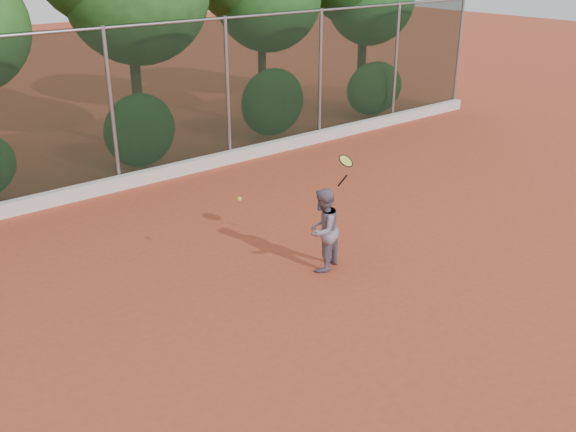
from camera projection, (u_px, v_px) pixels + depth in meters
ground at (331, 315)px, 9.45m from camera, size 80.00×80.00×0.00m
concrete_curb at (123, 182)px, 14.25m from camera, size 24.00×0.20×0.30m
tennis_player at (323, 230)px, 10.51m from camera, size 0.84×0.76×1.42m
chainlink_fence at (111, 105)px, 13.71m from camera, size 24.09×0.09×3.50m
tennis_racket at (345, 163)px, 10.24m from camera, size 0.30×0.29×0.55m
tennis_ball_in_flight at (239, 199)px, 9.92m from camera, size 0.07×0.07×0.07m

